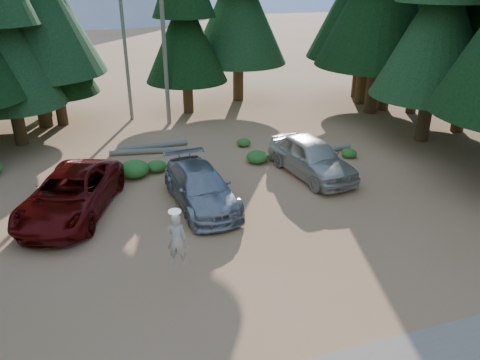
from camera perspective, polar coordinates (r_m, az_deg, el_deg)
The scene contains 17 objects.
ground at distance 15.13m, azimuth -1.53°, elevation -9.26°, with size 160.00×160.00×0.00m, color #A97647.
forest_belt_north at distance 28.57m, azimuth -10.38°, elevation 6.96°, with size 36.00×7.00×22.00m, color black, non-canonical shape.
snag_front at distance 27.04m, azimuth -9.44°, elevation 19.07°, with size 0.24×0.24×12.00m, color gray.
snag_back at distance 28.38m, azimuth -13.99°, elevation 16.90°, with size 0.20×0.20×10.00m, color gray.
red_pickup at distance 18.33m, azimuth -19.96°, elevation -1.61°, with size 2.64×5.73×1.59m, color #580907.
silver_minivan_center at distance 17.97m, azimuth -4.77°, elevation -0.89°, with size 2.04×5.02×1.46m, color #979A9E.
silver_minivan_right at distance 20.74m, azimuth 8.71°, elevation 2.81°, with size 1.99×4.95×1.69m, color beige.
frisbee_player at distance 13.36m, azimuth -7.73°, elevation -7.16°, with size 0.70×0.60×1.70m.
log_left at distance 23.58m, azimuth -11.13°, elevation 3.47°, with size 0.27×0.27×3.75m, color gray.
log_mid at distance 24.20m, azimuth -10.46°, elevation 4.10°, with size 0.28×0.28×3.45m, color gray.
log_right at distance 23.28m, azimuth 8.58°, elevation 3.41°, with size 0.29×0.29×4.47m, color gray.
shrub_left at distance 21.39m, azimuth -10.13°, elevation 1.66°, with size 0.90×0.90×0.49m, color #1B5C1D.
shrub_center_left at distance 20.99m, azimuth -12.78°, elevation 1.31°, with size 1.32×1.32×0.73m, color #1B5C1D.
shrub_center_right at distance 24.14m, azimuth 0.46°, elevation 4.60°, with size 0.72×0.72×0.40m, color #1B5C1D.
shrub_right at distance 22.04m, azimuth 2.11°, elevation 2.83°, with size 1.02×1.02×0.56m, color #1B5C1D.
shrub_far_right at distance 22.93m, azimuth 4.79°, elevation 3.62°, with size 1.00×1.00×0.55m, color #1B5C1D.
shrub_edge_east at distance 23.27m, azimuth 13.14°, elevation 3.19°, with size 0.75×0.75×0.42m, color #1B5C1D.
Camera 1 is at (-3.57, -12.07, 8.40)m, focal length 35.00 mm.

